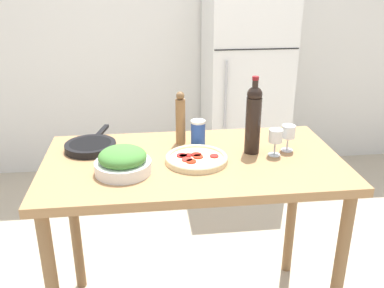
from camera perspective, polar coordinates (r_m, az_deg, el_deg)
wall_back at (r=3.77m, az=-3.62°, el=15.62°), size 6.40×0.06×2.60m
refrigerator at (r=3.59m, az=7.02°, el=7.53°), size 0.64×0.66×1.66m
prep_counter at (r=2.02m, az=0.13°, el=-5.08°), size 1.37×0.74×0.92m
wine_bottle at (r=2.00m, az=8.18°, el=3.41°), size 0.07×0.07×0.37m
wine_glass_near at (r=2.01m, az=11.11°, el=0.83°), size 0.06×0.06×0.13m
wine_glass_far at (r=2.08m, az=12.72°, el=1.44°), size 0.06×0.06×0.13m
pepper_mill at (r=2.10m, az=-1.55°, el=3.40°), size 0.05×0.05×0.27m
salad_bowl at (r=1.84m, az=-9.21°, el=-2.31°), size 0.24×0.24×0.12m
homemade_pizza at (r=1.94m, az=0.60°, el=-1.95°), size 0.28×0.28×0.03m
salt_canister at (r=2.10m, az=0.81°, el=1.52°), size 0.07×0.07×0.13m
cast_iron_skillet at (r=2.12m, az=-13.35°, el=-0.26°), size 0.24×0.39×0.04m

